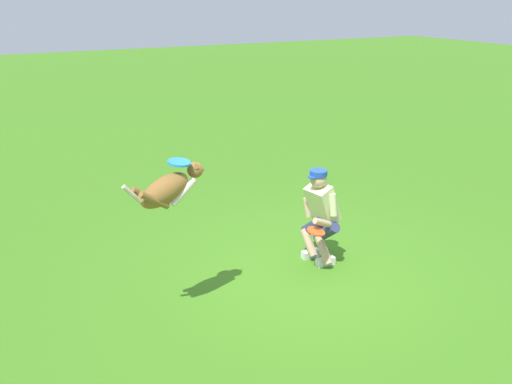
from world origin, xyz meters
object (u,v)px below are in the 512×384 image
person (320,213)px  dog (169,188)px  frisbee_flying (179,162)px  frisbee_held (316,231)px

person → dog: bearing=-1.6°
frisbee_flying → frisbee_held: frisbee_flying is taller
person → frisbee_held: 0.40m
dog → frisbee_flying: bearing=1.7°
frisbee_flying → dog: bearing=16.2°
dog → frisbee_flying: size_ratio=4.05×
dog → person: bearing=-5.6°
frisbee_flying → frisbee_held: bearing=179.9°
dog → frisbee_flying: (-0.14, -0.04, 0.25)m
frisbee_held → person: bearing=-131.2°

